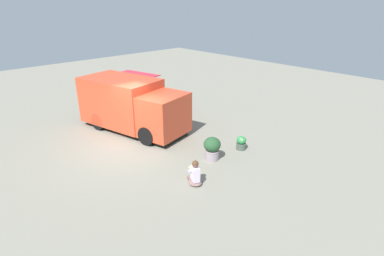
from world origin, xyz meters
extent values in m
plane|color=gray|center=(0.00, 0.00, 0.00)|extent=(40.00, 40.00, 0.00)
cube|color=#D94728|center=(2.18, -0.94, 1.28)|extent=(3.94, 2.84, 2.11)
cube|color=#D94728|center=(-0.30, -1.49, 1.09)|extent=(1.93, 2.31, 1.75)
cube|color=black|center=(-1.03, -1.66, 1.40)|extent=(0.40, 1.65, 0.66)
cube|color=black|center=(2.41, -1.97, 1.40)|extent=(1.92, 0.45, 0.74)
cube|color=red|center=(2.48, -2.26, 2.29)|extent=(2.22, 1.05, 0.03)
cube|color=black|center=(1.44, -1.10, 0.11)|extent=(5.09, 2.70, 0.22)
cylinder|color=black|center=(-0.31, -0.53, 0.40)|extent=(0.83, 0.39, 0.80)
cylinder|color=black|center=(0.10, -2.37, 0.40)|extent=(0.83, 0.39, 0.80)
cylinder|color=black|center=(2.60, 0.12, 0.40)|extent=(0.83, 0.39, 0.80)
cylinder|color=black|center=(3.01, -1.72, 0.40)|extent=(0.83, 0.39, 0.80)
ellipsoid|color=#7F6059|center=(-3.86, 0.07, 0.07)|extent=(0.65, 0.61, 0.14)
cube|color=#7F6059|center=(-3.72, -0.10, 0.06)|extent=(0.37, 0.24, 0.11)
cube|color=#7F6059|center=(-3.64, 0.09, 0.06)|extent=(0.37, 0.24, 0.11)
cube|color=silver|center=(-3.86, 0.07, 0.38)|extent=(0.42, 0.35, 0.49)
sphere|color=brown|center=(-3.86, 0.07, 0.73)|extent=(0.21, 0.21, 0.21)
sphere|color=brown|center=(-3.86, 0.07, 0.75)|extent=(0.22, 0.22, 0.22)
cube|color=silver|center=(-3.78, -0.08, 0.45)|extent=(0.35, 0.22, 0.27)
cube|color=silver|center=(-3.69, 0.12, 0.45)|extent=(0.35, 0.22, 0.27)
cylinder|color=#E1B45D|center=(-3.58, -0.05, 0.38)|extent=(0.36, 0.16, 0.08)
cube|color=orange|center=(-3.58, -0.05, 0.40)|extent=(0.30, 0.11, 0.02)
cylinder|color=#48584C|center=(-3.28, -3.06, 0.13)|extent=(0.38, 0.38, 0.26)
torus|color=#425548|center=(-3.28, -3.06, 0.25)|extent=(0.40, 0.40, 0.04)
ellipsoid|color=#30874B|center=(-3.28, -3.06, 0.41)|extent=(0.38, 0.38, 0.32)
sphere|color=#EED753|center=(-3.14, -3.10, 0.47)|extent=(0.08, 0.08, 0.08)
sphere|color=yellow|center=(-3.33, -2.96, 0.51)|extent=(0.06, 0.06, 0.06)
sphere|color=yellow|center=(-3.29, -3.18, 0.50)|extent=(0.08, 0.08, 0.08)
sphere|color=#F7E558|center=(-3.31, -3.21, 0.46)|extent=(0.06, 0.06, 0.06)
sphere|color=#F9D85D|center=(-3.38, -2.97, 0.48)|extent=(0.08, 0.08, 0.08)
cylinder|color=#9C8C94|center=(-3.06, -1.58, 0.19)|extent=(0.53, 0.53, 0.38)
torus|color=#A38D97|center=(-3.06, -1.58, 0.37)|extent=(0.55, 0.55, 0.04)
ellipsoid|color=#27502D|center=(-3.06, -1.58, 0.63)|extent=(0.65, 0.65, 0.55)
sphere|color=white|center=(-3.28, -1.72, 0.70)|extent=(0.07, 0.07, 0.07)
sphere|color=silver|center=(-3.24, -1.43, 0.76)|extent=(0.06, 0.06, 0.06)
sphere|color=#F7D1D8|center=(-3.01, -1.76, 0.80)|extent=(0.07, 0.07, 0.07)
sphere|color=silver|center=(-2.90, -1.70, 0.79)|extent=(0.08, 0.08, 0.08)
sphere|color=silver|center=(-3.23, -1.36, 0.66)|extent=(0.06, 0.06, 0.06)
camera|label=1|loc=(-10.23, 6.22, 5.68)|focal=29.24mm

